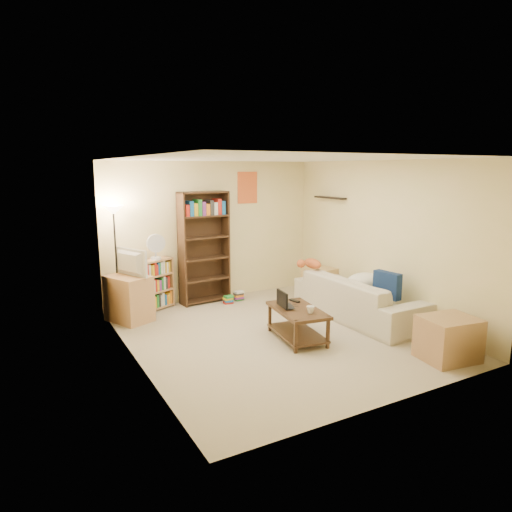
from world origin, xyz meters
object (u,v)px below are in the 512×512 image
sofa (358,298)px  end_cabinet (448,339)px  short_bookshelf (154,285)px  tabby_cat (311,264)px  laptop (292,306)px  mug (311,310)px  side_table (319,283)px  tall_bookshelf (204,245)px  coffee_table (297,319)px  desk_fan (156,246)px  floor_lamp (114,229)px  television (127,263)px  tv_stand (129,298)px

sofa → end_cabinet: size_ratio=3.52×
short_bookshelf → tabby_cat: bearing=-50.2°
laptop → mug: bearing=-149.9°
mug → side_table: (1.51, 1.82, -0.22)m
sofa → tall_bookshelf: (-1.80, 2.03, 0.71)m
short_bookshelf → coffee_table: bearing=-84.9°
desk_fan → floor_lamp: 0.75m
tabby_cat → television: (-2.94, 0.75, 0.17)m
mug → desk_fan: (-1.35, 2.55, 0.61)m
laptop → side_table: bearing=-29.3°
laptop → desk_fan: (-1.27, 2.20, 0.64)m
laptop → tall_bookshelf: size_ratio=0.18×
desk_fan → side_table: (2.85, -0.72, -0.82)m
sofa → floor_lamp: bearing=59.4°
floor_lamp → end_cabinet: 5.08m
short_bookshelf → end_cabinet: bearing=-80.5°
sofa → tv_stand: tv_stand is taller
coffee_table → television: television is taller
tabby_cat → laptop: bearing=-135.2°
television → tall_bookshelf: tall_bookshelf is taller
short_bookshelf → desk_fan: 0.67m
sofa → end_cabinet: (-0.11, -1.80, -0.06)m
tabby_cat → tall_bookshelf: bearing=142.5°
tabby_cat → short_bookshelf: (-2.42, 1.14, -0.33)m
laptop → tv_stand: size_ratio=0.48×
television → end_cabinet: (3.14, -3.43, -0.66)m
mug → laptop: bearing=102.3°
end_cabinet → tall_bookshelf: bearing=113.8°
sofa → laptop: sofa is taller
floor_lamp → tv_stand: bearing=-71.3°
mug → tall_bookshelf: tall_bookshelf is taller
tv_stand → coffee_table: bearing=-70.4°
short_bookshelf → end_cabinet: (2.62, -3.83, -0.16)m
laptop → short_bookshelf: short_bookshelf is taller
coffee_table → mug: 0.32m
television → laptop: bearing=-159.4°
sofa → mug: 1.46m
mug → tv_stand: size_ratio=0.17×
sofa → short_bookshelf: size_ratio=2.67×
coffee_table → desk_fan: desk_fan is taller
television → floor_lamp: floor_lamp is taller
sofa → coffee_table: size_ratio=2.15×
tabby_cat → floor_lamp: size_ratio=0.29×
tabby_cat → side_table: tabby_cat is taller
sofa → floor_lamp: size_ratio=1.28×
short_bookshelf → side_table: bearing=-39.8°
sofa → television: bearing=62.6°
laptop → tv_stand: 2.61m
floor_lamp → coffee_table: bearing=-48.6°
desk_fan → side_table: bearing=-14.2°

